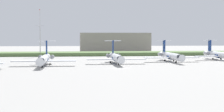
# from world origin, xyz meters

# --- Properties ---
(ground_plane) EXTENTS (500.00, 500.00, 0.00)m
(ground_plane) POSITION_xyz_m (0.00, 30.00, 0.00)
(ground_plane) COLOR #9E9B96
(grass_berm) EXTENTS (320.00, 20.00, 1.89)m
(grass_berm) POSITION_xyz_m (0.00, 79.90, 0.95)
(grass_berm) COLOR #597542
(grass_berm) RESTS_ON ground
(regional_jet_second) EXTENTS (22.81, 31.00, 9.00)m
(regional_jet_second) POSITION_xyz_m (-25.34, 12.16, 2.54)
(regional_jet_second) COLOR silver
(regional_jet_second) RESTS_ON ground
(regional_jet_third) EXTENTS (22.81, 31.00, 9.00)m
(regional_jet_third) POSITION_xyz_m (1.49, 18.95, 2.54)
(regional_jet_third) COLOR silver
(regional_jet_third) RESTS_ON ground
(regional_jet_fourth) EXTENTS (22.81, 31.00, 9.00)m
(regional_jet_fourth) POSITION_xyz_m (25.62, 26.90, 2.54)
(regional_jet_fourth) COLOR silver
(regional_jet_fourth) RESTS_ON ground
(regional_jet_fifth) EXTENTS (22.81, 31.00, 9.00)m
(regional_jet_fifth) POSITION_xyz_m (50.01, 34.26, 2.54)
(regional_jet_fifth) COLOR silver
(regional_jet_fifth) RESTS_ON ground
(antenna_mast) EXTENTS (4.40, 0.50, 25.10)m
(antenna_mast) POSITION_xyz_m (-32.80, 71.86, 10.39)
(antenna_mast) COLOR #B2B2B7
(antenna_mast) RESTS_ON ground
(distant_hangar) EXTENTS (46.37, 26.43, 13.17)m
(distant_hangar) POSITION_xyz_m (12.31, 119.12, 6.58)
(distant_hangar) COLOR gray
(distant_hangar) RESTS_ON ground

